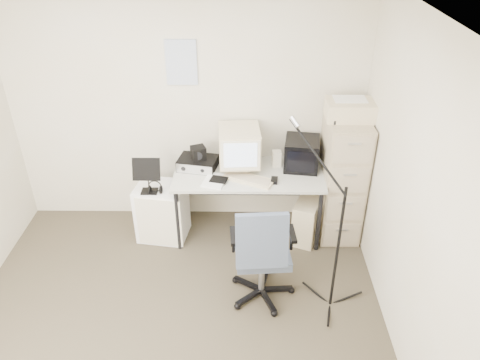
{
  "coord_description": "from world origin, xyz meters",
  "views": [
    {
      "loc": [
        0.59,
        -2.59,
        3.12
      ],
      "look_at": [
        0.55,
        0.95,
        0.95
      ],
      "focal_mm": 35.0,
      "sensor_mm": 36.0,
      "label": 1
    }
  ],
  "objects_px": {
    "filing_cabinet": "(342,178)",
    "office_chair": "(262,250)",
    "desk": "(248,203)",
    "side_cart": "(162,211)"
  },
  "relations": [
    {
      "from": "filing_cabinet",
      "to": "office_chair",
      "type": "relative_size",
      "value": 1.26
    },
    {
      "from": "desk",
      "to": "office_chair",
      "type": "xyz_separation_m",
      "value": [
        0.12,
        -0.95,
        0.15
      ]
    },
    {
      "from": "desk",
      "to": "side_cart",
      "type": "xyz_separation_m",
      "value": [
        -0.89,
        -0.08,
        -0.06
      ]
    },
    {
      "from": "filing_cabinet",
      "to": "desk",
      "type": "distance_m",
      "value": 0.99
    },
    {
      "from": "desk",
      "to": "office_chair",
      "type": "distance_m",
      "value": 0.97
    },
    {
      "from": "desk",
      "to": "side_cart",
      "type": "distance_m",
      "value": 0.9
    },
    {
      "from": "office_chair",
      "to": "side_cart",
      "type": "height_order",
      "value": "office_chair"
    },
    {
      "from": "side_cart",
      "to": "filing_cabinet",
      "type": "bearing_deg",
      "value": 11.89
    },
    {
      "from": "side_cart",
      "to": "desk",
      "type": "bearing_deg",
      "value": 13.49
    },
    {
      "from": "filing_cabinet",
      "to": "office_chair",
      "type": "bearing_deg",
      "value": -130.49
    }
  ]
}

